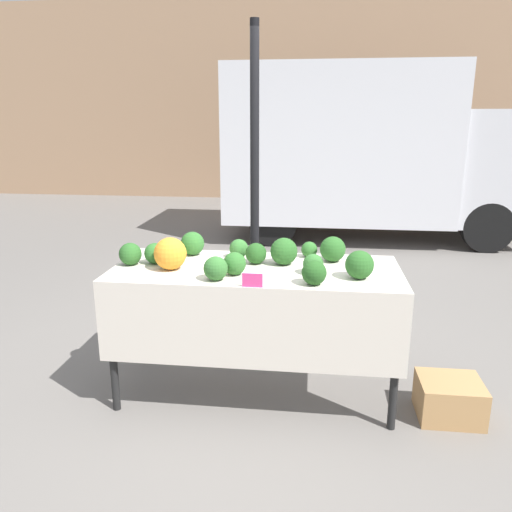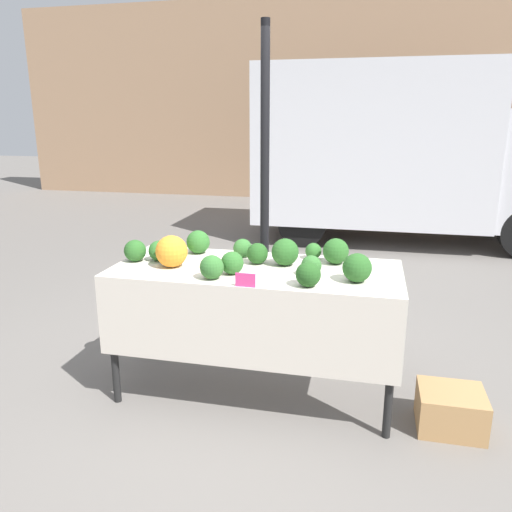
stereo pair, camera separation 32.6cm
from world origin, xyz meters
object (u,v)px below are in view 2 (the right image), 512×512
(orange_cauliflower, at_px, (172,251))
(price_sign, at_px, (245,280))
(parked_truck, at_px, (398,150))
(produce_crate, at_px, (450,410))

(orange_cauliflower, height_order, price_sign, orange_cauliflower)
(orange_cauliflower, xyz_separation_m, price_sign, (0.57, -0.29, -0.06))
(parked_truck, height_order, orange_cauliflower, parked_truck)
(orange_cauliflower, relative_size, produce_crate, 0.54)
(orange_cauliflower, relative_size, price_sign, 1.76)
(parked_truck, relative_size, price_sign, 37.46)
(orange_cauliflower, height_order, produce_crate, orange_cauliflower)
(orange_cauliflower, distance_m, produce_crate, 2.02)
(orange_cauliflower, xyz_separation_m, produce_crate, (1.81, -0.06, -0.89))
(price_sign, bearing_deg, parked_truck, 78.82)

